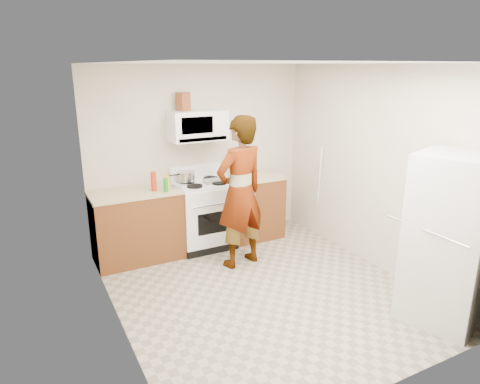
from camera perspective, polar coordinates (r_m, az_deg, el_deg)
floor at (r=5.05m, az=3.10°, el=-12.85°), size 3.60×3.60×0.00m
back_wall at (r=6.13m, az=-5.31°, el=4.91°), size 3.20×0.02×2.50m
right_wall at (r=5.54m, az=17.62°, el=2.95°), size 0.02×3.60×2.50m
cabinet_left at (r=5.77m, az=-13.54°, el=-4.52°), size 1.12×0.62×0.90m
counter_left at (r=5.62m, az=-13.85°, el=-0.07°), size 1.14×0.64×0.03m
cabinet_right at (r=6.37m, az=1.59°, el=-2.05°), size 0.80×0.62×0.90m
counter_right at (r=6.23m, az=1.62°, el=2.03°), size 0.82×0.64×0.03m
gas_range at (r=6.02m, az=-4.87°, el=-2.84°), size 0.76×0.65×1.13m
microwave at (r=5.86m, az=-5.65°, el=8.82°), size 0.76×0.38×0.40m
person at (r=5.30m, az=0.02°, el=-0.09°), size 0.78×0.60×1.92m
fridge at (r=4.64m, az=26.12°, el=-5.76°), size 0.89×0.89×1.70m
kettle at (r=6.29m, az=0.14°, el=3.27°), size 0.22×0.22×0.20m
jug at (r=5.80m, az=-7.58°, el=11.86°), size 0.18×0.18×0.24m
saucepan at (r=5.90m, az=-7.16°, el=2.06°), size 0.30×0.30×0.12m
tray at (r=5.87m, az=-3.64°, el=1.46°), size 0.25×0.17×0.05m
bottle_spray at (r=5.55m, az=-11.44°, el=1.39°), size 0.09×0.09×0.25m
bottle_hot_sauce at (r=5.63m, az=-9.68°, el=1.32°), size 0.07×0.07×0.18m
bottle_green_cap at (r=5.48m, az=-9.86°, el=0.94°), size 0.07×0.07×0.18m
pot_lid at (r=5.71m, az=-8.93°, el=0.73°), size 0.33×0.33×0.01m
broom at (r=6.46m, az=10.44°, el=0.19°), size 0.18×0.27×1.36m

